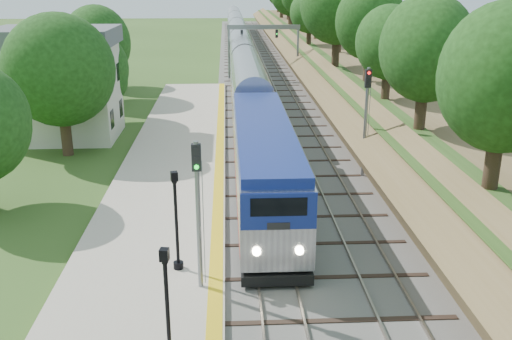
{
  "coord_description": "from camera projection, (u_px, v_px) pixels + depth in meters",
  "views": [
    {
      "loc": [
        -1.8,
        -11.78,
        11.39
      ],
      "look_at": [
        -0.5,
        13.48,
        2.8
      ],
      "focal_mm": 40.0,
      "sensor_mm": 36.0,
      "label": 1
    }
  ],
  "objects": [
    {
      "name": "trackbed",
      "position": [
        257.0,
        72.0,
        71.71
      ],
      "size": [
        9.5,
        170.0,
        0.28
      ],
      "color": "#4C4944",
      "rests_on": "ground"
    },
    {
      "name": "platform",
      "position": [
        164.0,
        203.0,
        29.71
      ],
      "size": [
        6.4,
        68.0,
        0.38
      ],
      "primitive_type": "cube",
      "color": "#B0A28E",
      "rests_on": "ground"
    },
    {
      "name": "yellow_stripe",
      "position": [
        218.0,
        199.0,
        29.78
      ],
      "size": [
        0.55,
        68.0,
        0.01
      ],
      "primitive_type": "cube",
      "color": "gold",
      "rests_on": "platform"
    },
    {
      "name": "embankment",
      "position": [
        323.0,
        56.0,
        71.5
      ],
      "size": [
        10.64,
        170.0,
        11.7
      ],
      "color": "brown",
      "rests_on": "ground"
    },
    {
      "name": "station_building",
      "position": [
        58.0,
        83.0,
        41.26
      ],
      "size": [
        8.6,
        6.6,
        8.0
      ],
      "color": "beige",
      "rests_on": "ground"
    },
    {
      "name": "signal_gantry",
      "position": [
        263.0,
        37.0,
        65.46
      ],
      "size": [
        8.4,
        0.38,
        6.2
      ],
      "color": "slate",
      "rests_on": "ground"
    },
    {
      "name": "trees_behind_platform",
      "position": [
        63.0,
        104.0,
        32.43
      ],
      "size": [
        7.82,
        53.32,
        7.21
      ],
      "color": "#332316",
      "rests_on": "ground"
    },
    {
      "name": "train",
      "position": [
        240.0,
        52.0,
        73.99
      ],
      "size": [
        2.84,
        114.08,
        4.18
      ],
      "color": "black",
      "rests_on": "trackbed"
    },
    {
      "name": "lamppost_mid",
      "position": [
        168.0,
        317.0,
        16.34
      ],
      "size": [
        0.39,
        0.39,
        3.92
      ],
      "color": "black",
      "rests_on": "platform"
    },
    {
      "name": "lamppost_far",
      "position": [
        177.0,
        227.0,
        22.12
      ],
      "size": [
        0.4,
        0.4,
        4.06
      ],
      "color": "black",
      "rests_on": "platform"
    },
    {
      "name": "signal_platform",
      "position": [
        198.0,
        200.0,
        20.28
      ],
      "size": [
        0.33,
        0.26,
        5.65
      ],
      "color": "slate",
      "rests_on": "platform"
    },
    {
      "name": "signal_farside",
      "position": [
        366.0,
        111.0,
        32.83
      ],
      "size": [
        0.35,
        0.28,
        6.44
      ],
      "color": "slate",
      "rests_on": "ground"
    }
  ]
}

